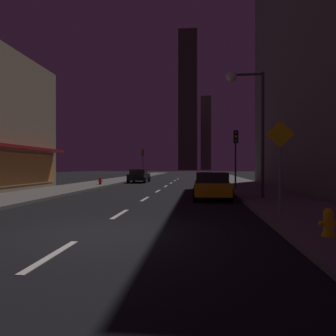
{
  "coord_description": "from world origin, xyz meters",
  "views": [
    {
      "loc": [
        2.9,
        -7.72,
        1.78
      ],
      "look_at": [
        0.0,
        20.8,
        1.61
      ],
      "focal_mm": 32.32,
      "sensor_mm": 36.0,
      "label": 1
    }
  ],
  "objects_px": {
    "fire_hydrant_yellow_near": "(328,223)",
    "traffic_light_near_right": "(236,146)",
    "car_parked_far": "(139,176)",
    "pedestrian_crossing_sign": "(280,159)",
    "car_parked_near": "(212,185)",
    "fire_hydrant_far_left": "(100,181)",
    "street_lamp_right": "(247,103)",
    "traffic_light_far_left": "(143,157)"
  },
  "relations": [
    {
      "from": "car_parked_near",
      "to": "traffic_light_far_left",
      "type": "xyz_separation_m",
      "value": [
        -9.1,
        28.47,
        2.45
      ]
    },
    {
      "from": "car_parked_far",
      "to": "fire_hydrant_yellow_near",
      "type": "bearing_deg",
      "value": -69.34
    },
    {
      "from": "car_parked_near",
      "to": "pedestrian_crossing_sign",
      "type": "relative_size",
      "value": 1.34
    },
    {
      "from": "fire_hydrant_far_left",
      "to": "pedestrian_crossing_sign",
      "type": "distance_m",
      "value": 19.72
    },
    {
      "from": "fire_hydrant_far_left",
      "to": "street_lamp_right",
      "type": "height_order",
      "value": "street_lamp_right"
    },
    {
      "from": "traffic_light_far_left",
      "to": "fire_hydrant_yellow_near",
      "type": "bearing_deg",
      "value": -73.14
    },
    {
      "from": "traffic_light_far_left",
      "to": "pedestrian_crossing_sign",
      "type": "relative_size",
      "value": 1.33
    },
    {
      "from": "car_parked_near",
      "to": "fire_hydrant_yellow_near",
      "type": "bearing_deg",
      "value": -75.88
    },
    {
      "from": "traffic_light_far_left",
      "to": "car_parked_near",
      "type": "bearing_deg",
      "value": -72.28
    },
    {
      "from": "pedestrian_crossing_sign",
      "to": "traffic_light_far_left",
      "type": "bearing_deg",
      "value": 107.79
    },
    {
      "from": "fire_hydrant_yellow_near",
      "to": "traffic_light_far_left",
      "type": "distance_m",
      "value": 39.41
    },
    {
      "from": "traffic_light_near_right",
      "to": "pedestrian_crossing_sign",
      "type": "bearing_deg",
      "value": -89.49
    },
    {
      "from": "traffic_light_far_left",
      "to": "street_lamp_right",
      "type": "bearing_deg",
      "value": -69.39
    },
    {
      "from": "street_lamp_right",
      "to": "traffic_light_near_right",
      "type": "bearing_deg",
      "value": 88.78
    },
    {
      "from": "car_parked_near",
      "to": "traffic_light_near_right",
      "type": "xyz_separation_m",
      "value": [
        1.9,
        5.18,
        2.45
      ]
    },
    {
      "from": "car_parked_far",
      "to": "pedestrian_crossing_sign",
      "type": "height_order",
      "value": "pedestrian_crossing_sign"
    },
    {
      "from": "car_parked_far",
      "to": "traffic_light_near_right",
      "type": "distance_m",
      "value": 14.38
    },
    {
      "from": "traffic_light_far_left",
      "to": "traffic_light_near_right",
      "type": "bearing_deg",
      "value": -64.73
    },
    {
      "from": "fire_hydrant_far_left",
      "to": "traffic_light_near_right",
      "type": "distance_m",
      "value": 12.61
    },
    {
      "from": "car_parked_near",
      "to": "fire_hydrant_far_left",
      "type": "distance_m",
      "value": 13.67
    },
    {
      "from": "traffic_light_near_right",
      "to": "fire_hydrant_far_left",
      "type": "bearing_deg",
      "value": 157.81
    },
    {
      "from": "car_parked_near",
      "to": "car_parked_far",
      "type": "height_order",
      "value": "same"
    },
    {
      "from": "traffic_light_near_right",
      "to": "car_parked_near",
      "type": "bearing_deg",
      "value": -110.16
    },
    {
      "from": "fire_hydrant_yellow_near",
      "to": "street_lamp_right",
      "type": "distance_m",
      "value": 9.86
    },
    {
      "from": "fire_hydrant_far_left",
      "to": "street_lamp_right",
      "type": "bearing_deg",
      "value": -42.33
    },
    {
      "from": "car_parked_near",
      "to": "fire_hydrant_far_left",
      "type": "height_order",
      "value": "car_parked_near"
    },
    {
      "from": "car_parked_near",
      "to": "street_lamp_right",
      "type": "relative_size",
      "value": 0.64
    },
    {
      "from": "car_parked_far",
      "to": "fire_hydrant_far_left",
      "type": "bearing_deg",
      "value": -110.3
    },
    {
      "from": "traffic_light_far_left",
      "to": "street_lamp_right",
      "type": "distance_m",
      "value": 30.96
    },
    {
      "from": "car_parked_near",
      "to": "fire_hydrant_far_left",
      "type": "relative_size",
      "value": 6.48
    },
    {
      "from": "traffic_light_near_right",
      "to": "pedestrian_crossing_sign",
      "type": "height_order",
      "value": "traffic_light_near_right"
    },
    {
      "from": "fire_hydrant_far_left",
      "to": "pedestrian_crossing_sign",
      "type": "height_order",
      "value": "pedestrian_crossing_sign"
    },
    {
      "from": "car_parked_near",
      "to": "pedestrian_crossing_sign",
      "type": "distance_m",
      "value": 6.57
    },
    {
      "from": "car_parked_far",
      "to": "pedestrian_crossing_sign",
      "type": "distance_m",
      "value": 24.03
    },
    {
      "from": "fire_hydrant_far_left",
      "to": "traffic_light_far_left",
      "type": "relative_size",
      "value": 0.16
    },
    {
      "from": "car_parked_far",
      "to": "fire_hydrant_far_left",
      "type": "xyz_separation_m",
      "value": [
        -2.3,
        -6.22,
        -0.29
      ]
    },
    {
      "from": "fire_hydrant_far_left",
      "to": "traffic_light_far_left",
      "type": "bearing_deg",
      "value": 88.77
    },
    {
      "from": "car_parked_far",
      "to": "fire_hydrant_yellow_near",
      "type": "distance_m",
      "value": 26.92
    },
    {
      "from": "fire_hydrant_yellow_near",
      "to": "traffic_light_near_right",
      "type": "height_order",
      "value": "traffic_light_near_right"
    },
    {
      "from": "traffic_light_far_left",
      "to": "fire_hydrant_far_left",
      "type": "bearing_deg",
      "value": -91.23
    },
    {
      "from": "car_parked_near",
      "to": "car_parked_far",
      "type": "bearing_deg",
      "value": 114.17
    },
    {
      "from": "fire_hydrant_yellow_near",
      "to": "traffic_light_far_left",
      "type": "height_order",
      "value": "traffic_light_far_left"
    }
  ]
}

